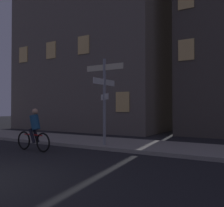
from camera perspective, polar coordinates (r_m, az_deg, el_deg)
The scene contains 4 objects.
sidewalk_kerb at distance 11.25m, azimuth 1.22°, elevation -9.01°, with size 40.00×2.99×0.14m, color gray.
signpost at distance 10.34m, azimuth -1.71°, elevation 2.30°, with size 1.74×1.56×3.50m.
cyclist at distance 10.14m, azimuth -17.10°, elevation -5.98°, with size 1.82×0.34×1.61m.
building_left_block at distance 22.28m, azimuth -2.62°, elevation 18.49°, with size 11.70×8.41×18.18m.
Camera 1 is at (5.54, -3.05, 1.62)m, focal length 40.70 mm.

